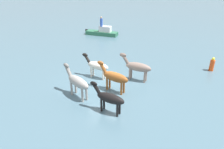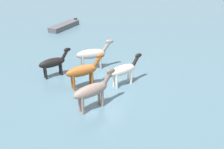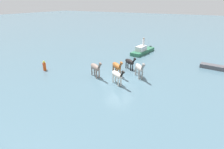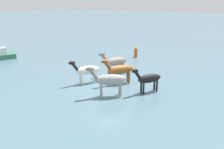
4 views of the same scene
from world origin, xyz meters
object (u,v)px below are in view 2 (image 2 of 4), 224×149
horse_rear_stallion (124,70)px  horse_pinto_flank (92,90)px  boat_tender_starboard (64,27)px  horse_lead (83,71)px  horse_mid_herd (93,54)px  horse_dun_straggler (53,63)px

horse_rear_stallion → horse_pinto_flank: (-0.55, -2.89, 0.09)m
horse_rear_stallion → horse_pinto_flank: 2.95m
horse_pinto_flank → boat_tender_starboard: horse_pinto_flank is taller
horse_rear_stallion → horse_lead: (-2.04, -1.16, 0.07)m
horse_mid_herd → horse_dun_straggler: 2.59m
horse_mid_herd → horse_lead: bearing=-115.5°
horse_mid_herd → horse_pinto_flank: 4.57m
horse_dun_straggler → horse_mid_herd: bearing=-10.1°
horse_lead → horse_dun_straggler: bearing=117.6°
horse_lead → horse_pinto_flank: horse_pinto_flank is taller
horse_rear_stallion → horse_mid_herd: size_ratio=0.97×
horse_dun_straggler → boat_tender_starboard: (-5.15, 8.97, -0.77)m
horse_lead → boat_tender_starboard: horse_lead is taller
horse_mid_herd → horse_pinto_flank: size_ratio=0.93×
horse_dun_straggler → boat_tender_starboard: size_ratio=0.51×
horse_rear_stallion → boat_tender_starboard: 12.65m
horse_rear_stallion → boat_tender_starboard: (-9.56, 8.23, -0.81)m
horse_lead → horse_pinto_flank: 2.28m
horse_rear_stallion → horse_lead: size_ratio=0.98×
horse_mid_herd → horse_pinto_flank: horse_mid_herd is taller
horse_rear_stallion → horse_dun_straggler: 4.47m
horse_dun_straggler → horse_pinto_flank: bearing=-86.7°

